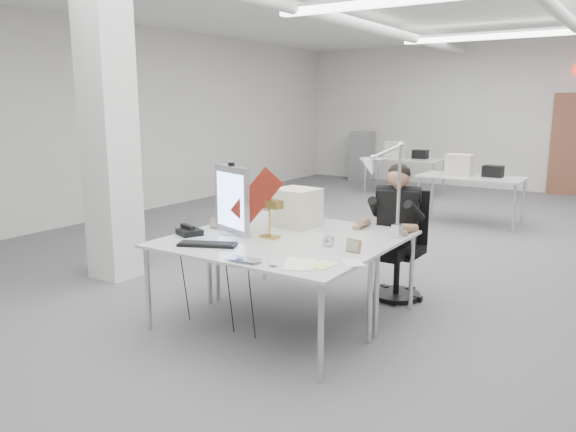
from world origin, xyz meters
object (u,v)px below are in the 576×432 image
at_px(seated_person, 397,210).
at_px(bankers_lamp, 270,221).
at_px(desk_phone, 190,232).
at_px(laptop, 240,261).
at_px(office_chair, 398,249).
at_px(desk_main, 255,250).
at_px(monitor, 232,200).
at_px(beige_monitor, 297,207).
at_px(architect_lamp, 387,192).

xyz_separation_m(seated_person, bankers_lamp, (-0.71, -1.11, 0.01)).
bearing_deg(desk_phone, laptop, -3.13).
bearing_deg(seated_person, office_chair, 72.92).
bearing_deg(desk_phone, office_chair, 70.02).
xyz_separation_m(laptop, bankers_lamp, (-0.26, 0.75, 0.14)).
bearing_deg(desk_main, seated_person, 67.86).
xyz_separation_m(monitor, laptop, (0.63, -0.71, -0.29)).
xyz_separation_m(seated_person, monitor, (-1.09, -1.16, 0.16)).
bearing_deg(laptop, seated_person, 73.95).
height_order(bankers_lamp, desk_phone, bankers_lamp).
bearing_deg(monitor, bankers_lamp, 25.78).
bearing_deg(beige_monitor, seated_person, 42.07).
height_order(beige_monitor, architect_lamp, architect_lamp).
relative_size(monitor, architect_lamp, 0.70).
relative_size(seated_person, architect_lamp, 0.94).
height_order(desk_main, office_chair, office_chair).
bearing_deg(monitor, laptop, -29.58).
distance_m(desk_main, seated_person, 1.60).
height_order(desk_main, desk_phone, desk_phone).
bearing_deg(desk_phone, architect_lamp, 45.84).
height_order(seated_person, monitor, monitor).
bearing_deg(seated_person, monitor, -150.17).
bearing_deg(seated_person, laptop, -120.74).
bearing_deg(desk_main, office_chair, 68.52).
bearing_deg(seated_person, beige_monitor, -160.46).
xyz_separation_m(desk_main, desk_phone, (-0.77, 0.06, 0.04)).
bearing_deg(desk_phone, beige_monitor, 77.84).
xyz_separation_m(laptop, beige_monitor, (-0.32, 1.29, 0.17)).
height_order(desk_main, seated_person, seated_person).
height_order(monitor, laptop, monitor).
bearing_deg(beige_monitor, monitor, -112.45).
distance_m(laptop, desk_phone, 1.02).
bearing_deg(monitor, seated_person, 65.49).
bearing_deg(seated_person, desk_main, -129.22).
distance_m(monitor, architect_lamp, 1.37).
relative_size(laptop, bankers_lamp, 0.96).
relative_size(desk_main, office_chair, 1.82).
distance_m(office_chair, bankers_lamp, 1.42).
bearing_deg(office_chair, monitor, -148.97).
bearing_deg(office_chair, beige_monitor, -158.16).
relative_size(desk_main, beige_monitor, 4.78).
bearing_deg(office_chair, laptop, -120.40).
distance_m(desk_main, monitor, 0.66).
distance_m(office_chair, beige_monitor, 1.09).
height_order(seated_person, beige_monitor, seated_person).
height_order(office_chair, monitor, monitor).
bearing_deg(bankers_lamp, office_chair, 72.82).
height_order(monitor, bankers_lamp, monitor).
relative_size(laptop, beige_monitor, 0.77).
relative_size(office_chair, monitor, 1.63).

